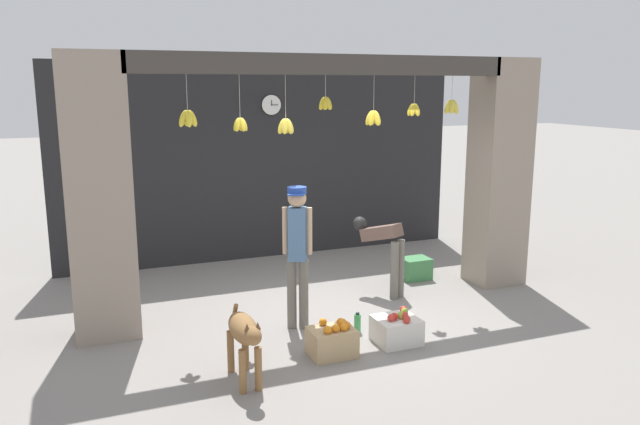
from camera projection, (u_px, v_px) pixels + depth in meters
name	position (u px, v px, depth m)	size (l,w,h in m)	color
ground_plane	(332.00, 312.00, 7.85)	(60.00, 60.00, 0.00)	gray
shop_back_wall	(265.00, 162.00, 10.13)	(6.63, 0.12, 3.16)	#232326
shop_pillar_left	(99.00, 199.00, 6.84)	(0.70, 0.60, 3.16)	gray
shop_pillar_right	(499.00, 174.00, 8.77)	(0.70, 0.60, 3.16)	gray
storefront_awning	(330.00, 70.00, 7.36)	(4.73, 0.29, 0.93)	#3D3833
dog	(244.00, 334.00, 5.90)	(0.25, 0.90, 0.72)	olive
shopkeeper	(297.00, 246.00, 7.15)	(0.32, 0.31, 1.68)	#6B665B
worker_stooping	(385.00, 246.00, 8.38)	(0.51, 0.74, 1.03)	#6B665B
fruit_crate_oranges	(333.00, 341.00, 6.57)	(0.48, 0.37, 0.37)	tan
fruit_crate_apples	(397.00, 329.00, 6.90)	(0.47, 0.43, 0.36)	silver
produce_box_green	(415.00, 268.00, 9.17)	(0.41, 0.32, 0.32)	#42844C
water_bottle	(357.00, 323.00, 7.20)	(0.08, 0.08, 0.24)	#38934C
wall_clock	(271.00, 105.00, 9.91)	(0.33, 0.03, 0.33)	black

